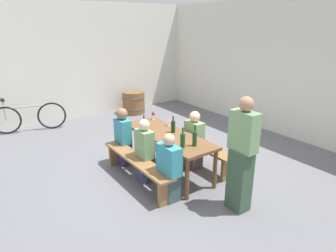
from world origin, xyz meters
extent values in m
plane|color=slate|center=(0.00, 0.00, 0.00)|extent=(24.00, 24.00, 0.00)
cube|color=silver|center=(0.00, 3.51, 1.60)|extent=(14.00, 0.20, 3.20)
cube|color=silver|center=(-4.39, 0.00, 1.60)|extent=(0.20, 7.43, 3.20)
cube|color=brown|center=(0.00, 0.00, 0.72)|extent=(2.00, 0.71, 0.05)
cylinder|color=brown|center=(-0.92, -0.30, 0.35)|extent=(0.07, 0.07, 0.70)
cylinder|color=brown|center=(0.92, -0.30, 0.35)|extent=(0.07, 0.07, 0.70)
cylinder|color=brown|center=(-0.92, 0.30, 0.35)|extent=(0.07, 0.07, 0.70)
cylinder|color=brown|center=(0.92, 0.30, 0.35)|extent=(0.07, 0.07, 0.70)
cube|color=olive|center=(0.00, -0.66, 0.43)|extent=(1.90, 0.30, 0.04)
cube|color=olive|center=(-0.85, -0.66, 0.21)|extent=(0.06, 0.24, 0.41)
cube|color=olive|center=(0.85, -0.66, 0.21)|extent=(0.06, 0.24, 0.41)
cube|color=olive|center=(0.00, 0.66, 0.43)|extent=(1.90, 0.30, 0.04)
cube|color=olive|center=(-0.85, 0.66, 0.21)|extent=(0.06, 0.24, 0.41)
cube|color=olive|center=(0.85, 0.66, 0.21)|extent=(0.06, 0.24, 0.41)
cylinder|color=#194723|center=(-0.34, -0.29, 0.86)|extent=(0.07, 0.07, 0.22)
cylinder|color=#194723|center=(-0.34, -0.29, 1.01)|extent=(0.03, 0.03, 0.08)
cylinder|color=black|center=(-0.34, -0.29, 1.06)|extent=(0.03, 0.03, 0.01)
cylinder|color=#194723|center=(0.68, 0.04, 0.87)|extent=(0.08, 0.08, 0.24)
cylinder|color=#194723|center=(0.68, 0.04, 1.04)|extent=(0.03, 0.03, 0.10)
cylinder|color=black|center=(0.68, 0.04, 1.09)|extent=(0.03, 0.03, 0.01)
cylinder|color=#194723|center=(0.63, -0.16, 0.87)|extent=(0.08, 0.08, 0.23)
cylinder|color=#194723|center=(0.63, -0.16, 1.03)|extent=(0.03, 0.03, 0.09)
cylinder|color=black|center=(0.63, -0.16, 1.08)|extent=(0.03, 0.03, 0.01)
cylinder|color=#143319|center=(-0.01, 0.12, 0.85)|extent=(0.08, 0.08, 0.21)
cylinder|color=#143319|center=(-0.01, 0.12, 1.00)|extent=(0.03, 0.03, 0.08)
cylinder|color=black|center=(-0.01, 0.12, 1.05)|extent=(0.03, 0.03, 0.01)
cylinder|color=silver|center=(-0.36, 0.27, 0.75)|extent=(0.06, 0.06, 0.01)
cylinder|color=silver|center=(-0.36, 0.27, 0.80)|extent=(0.01, 0.01, 0.09)
cone|color=#D18C93|center=(-0.36, 0.27, 0.88)|extent=(0.07, 0.07, 0.07)
cylinder|color=silver|center=(-0.87, 0.24, 0.75)|extent=(0.06, 0.06, 0.01)
cylinder|color=silver|center=(-0.87, 0.24, 0.80)|extent=(0.01, 0.01, 0.09)
cone|color=maroon|center=(-0.87, 0.24, 0.89)|extent=(0.08, 0.08, 0.08)
cube|color=navy|center=(-0.77, -0.51, 0.23)|extent=(0.27, 0.24, 0.45)
cube|color=teal|center=(-0.77, -0.51, 0.68)|extent=(0.36, 0.20, 0.46)
sphere|color=#846047|center=(-0.77, -0.51, 1.02)|extent=(0.22, 0.22, 0.22)
cube|color=#333C5D|center=(0.02, -0.51, 0.23)|extent=(0.26, 0.24, 0.45)
cube|color=#729966|center=(0.02, -0.51, 0.69)|extent=(0.35, 0.20, 0.48)
sphere|color=beige|center=(0.02, -0.51, 1.03)|extent=(0.19, 0.19, 0.19)
cube|color=#384F50|center=(0.74, -0.51, 0.23)|extent=(0.31, 0.24, 0.45)
cube|color=teal|center=(0.74, -0.51, 0.68)|extent=(0.42, 0.20, 0.46)
sphere|color=tan|center=(0.74, -0.51, 1.00)|extent=(0.18, 0.18, 0.18)
cube|color=brown|center=(0.13, 0.51, 0.23)|extent=(0.28, 0.24, 0.45)
cube|color=#729966|center=(0.13, 0.51, 0.68)|extent=(0.37, 0.20, 0.47)
sphere|color=beige|center=(0.13, 0.51, 1.02)|extent=(0.20, 0.20, 0.20)
cube|color=#354F39|center=(1.54, 0.18, 0.47)|extent=(0.30, 0.24, 0.94)
cube|color=#729966|center=(1.54, 0.18, 1.22)|extent=(0.40, 0.20, 0.57)
sphere|color=#A87A5B|center=(1.54, 0.18, 1.61)|extent=(0.21, 0.21, 0.21)
cylinder|color=brown|center=(-3.74, 1.36, 0.34)|extent=(0.67, 0.67, 0.67)
torus|color=#4C4C51|center=(-3.74, 1.36, 0.50)|extent=(0.71, 0.71, 0.02)
torus|color=#4C4C51|center=(-3.74, 1.36, 0.17)|extent=(0.71, 0.71, 0.02)
torus|color=black|center=(-3.70, -1.07, 0.35)|extent=(0.21, 0.70, 0.70)
torus|color=black|center=(-3.95, -2.10, 0.35)|extent=(0.21, 0.70, 0.70)
cylinder|color=#99999E|center=(-3.83, -1.59, 0.65)|extent=(0.24, 0.89, 0.04)
cylinder|color=#99999E|center=(-3.95, -2.10, 0.60)|extent=(0.03, 0.03, 0.50)
cube|color=black|center=(-3.95, -2.10, 0.87)|extent=(0.20, 0.08, 0.05)
camera|label=1|loc=(4.02, -2.86, 2.61)|focal=31.61mm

